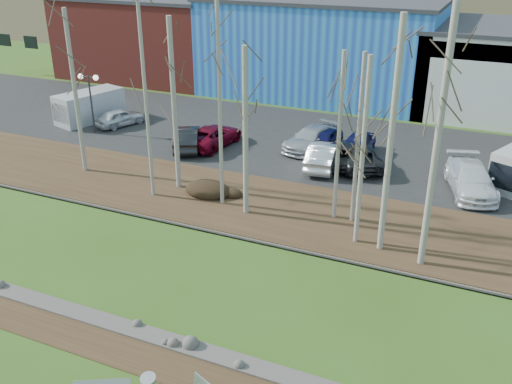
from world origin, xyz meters
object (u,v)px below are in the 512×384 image
at_px(car_1, 187,137).
at_px(car_9, 357,145).
at_px(car_6, 358,155).
at_px(van_grey, 87,107).
at_px(car_3, 312,138).
at_px(car_8, 342,153).
at_px(street_lamp, 89,87).
at_px(car_2, 212,136).
at_px(car_7, 471,179).
at_px(car_4, 324,140).
at_px(car_0, 120,117).
at_px(car_5, 324,155).

relative_size(car_1, car_9, 1.11).
bearing_deg(car_6, van_grey, -27.94).
relative_size(car_3, van_grey, 0.90).
bearing_deg(car_8, street_lamp, -21.98).
bearing_deg(car_2, car_7, -177.27).
bearing_deg(street_lamp, car_4, 6.78).
distance_m(car_3, car_8, 3.15).
bearing_deg(car_4, car_1, -155.42).
height_order(car_2, car_3, car_3).
height_order(street_lamp, car_2, street_lamp).
bearing_deg(car_1, car_2, -167.29).
distance_m(car_6, car_8, 1.04).
distance_m(street_lamp, car_3, 15.95).
bearing_deg(car_7, car_6, 152.27).
relative_size(car_1, car_8, 0.89).
relative_size(car_0, van_grey, 0.68).
distance_m(street_lamp, car_1, 8.22).
height_order(car_1, car_3, car_1).
xyz_separation_m(car_2, car_7, (16.57, -0.88, 0.09)).
distance_m(car_2, car_4, 7.44).
bearing_deg(car_0, car_1, -177.21).
distance_m(street_lamp, car_6, 19.29).
bearing_deg(van_grey, car_5, 10.60).
bearing_deg(car_3, car_9, 16.87).
relative_size(car_2, car_4, 1.22).
bearing_deg(car_9, car_5, -112.09).
bearing_deg(car_5, street_lamp, -6.80).
bearing_deg(car_0, car_9, -156.09).
distance_m(car_7, car_9, 7.86).
xyz_separation_m(car_1, car_7, (17.91, 0.23, 0.04)).
height_order(car_0, car_8, car_8).
height_order(street_lamp, car_7, street_lamp).
bearing_deg(car_5, car_6, -159.64).
height_order(car_5, van_grey, van_grey).
relative_size(car_6, van_grey, 0.92).
relative_size(car_1, car_3, 0.92).
bearing_deg(car_8, car_3, -60.42).
xyz_separation_m(street_lamp, car_4, (16.26, 3.12, -2.61)).
relative_size(car_6, car_7, 0.94).
distance_m(car_0, van_grey, 2.95).
relative_size(car_7, van_grey, 0.98).
height_order(car_4, car_5, car_5).
bearing_deg(car_5, car_2, -12.30).
bearing_deg(van_grey, car_0, 17.25).
relative_size(car_6, car_9, 1.24).
bearing_deg(car_1, car_7, 153.75).
bearing_deg(car_6, car_5, 1.98).
bearing_deg(car_8, car_2, -23.64).
xyz_separation_m(car_8, car_9, (0.46, 1.80, -0.01)).
distance_m(car_3, car_9, 3.06).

